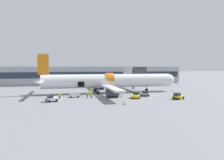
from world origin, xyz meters
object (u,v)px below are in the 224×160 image
baggage_tug_lead (51,99)px  ground_crew_driver (91,95)px  ground_crew_loader_b (60,95)px  baggage_tug_spare (136,95)px  ground_crew_loader_a (91,92)px  baggage_tug_mid (145,94)px  airplane (108,81)px  baggage_cart_loading (75,95)px  baggage_tug_rear (178,96)px  ground_crew_supervisor (87,94)px

baggage_tug_lead → ground_crew_driver: (8.70, 2.79, 0.21)m
ground_crew_loader_b → baggage_tug_spare: bearing=-10.3°
baggage_tug_spare → ground_crew_loader_a: 11.66m
baggage_tug_lead → baggage_tug_spare: size_ratio=0.76×
baggage_tug_mid → airplane: bearing=132.5°
baggage_cart_loading → ground_crew_loader_a: ground_crew_loader_a is taller
baggage_tug_lead → baggage_tug_rear: baggage_tug_rear is taller
ground_crew_loader_b → ground_crew_supervisor: (6.41, 0.55, 0.01)m
airplane → baggage_tug_rear: size_ratio=13.71×
baggage_cart_loading → ground_crew_supervisor: 2.99m
baggage_tug_lead → ground_crew_loader_b: size_ratio=1.75×
baggage_tug_spare → ground_crew_supervisor: (-10.90, 3.68, 0.20)m
baggage_tug_lead → ground_crew_supervisor: size_ratio=1.73×
ground_crew_supervisor → baggage_tug_lead: bearing=-152.6°
airplane → ground_crew_driver: size_ratio=25.78×
baggage_tug_spare → ground_crew_loader_a: bearing=144.9°
airplane → ground_crew_supervisor: bearing=-132.3°
ground_crew_driver → ground_crew_loader_b: bearing=173.5°
ground_crew_loader_b → ground_crew_driver: bearing=-6.5°
baggage_tug_mid → baggage_tug_rear: (5.33, -6.29, 0.04)m
ground_crew_driver → baggage_tug_rear: bearing=-18.2°
baggage_cart_loading → ground_crew_supervisor: size_ratio=2.18×
baggage_tug_lead → ground_crew_supervisor: ground_crew_supervisor is taller
baggage_tug_spare → ground_crew_loader_b: 17.59m
ground_crew_loader_a → ground_crew_supervisor: 3.31m
airplane → ground_crew_supervisor: airplane is taller
baggage_tug_spare → ground_crew_supervisor: 11.51m
baggage_tug_lead → baggage_tug_rear: (27.45, -3.36, 0.00)m
ground_crew_loader_a → ground_crew_driver: (-0.67, -4.37, -0.12)m
ground_crew_driver → baggage_cart_loading: bearing=151.3°
ground_crew_supervisor → baggage_tug_spare: bearing=-18.7°
baggage_tug_spare → baggage_cart_loading: (-13.80, 4.30, -0.14)m
airplane → ground_crew_loader_a: airplane is taller
baggage_tug_rear → ground_crew_loader_a: bearing=149.8°
baggage_tug_lead → ground_crew_loader_a: ground_crew_loader_a is taller
baggage_tug_spare → ground_crew_loader_b: ground_crew_loader_b is taller
airplane → ground_crew_loader_a: 6.96m
baggage_tug_mid → ground_crew_loader_a: ground_crew_loader_a is taller
baggage_tug_mid → baggage_tug_spare: (-3.21, -2.47, 0.04)m
ground_crew_loader_b → baggage_tug_lead: bearing=-113.9°
airplane → ground_crew_loader_a: size_ratio=22.41×
baggage_tug_lead → ground_crew_loader_b: (1.60, 3.60, 0.20)m
ground_crew_loader_a → ground_crew_supervisor: size_ratio=1.15×
ground_crew_driver → ground_crew_loader_a: bearing=81.3°
baggage_cart_loading → ground_crew_driver: size_ratio=2.19×
ground_crew_loader_a → ground_crew_loader_b: ground_crew_loader_a is taller
baggage_cart_loading → ground_crew_supervisor: (2.91, -0.62, 0.34)m
baggage_tug_lead → airplane: bearing=37.9°
baggage_tug_lead → ground_crew_loader_a: size_ratio=1.51×
baggage_tug_rear → ground_crew_loader_b: (-25.85, 6.96, 0.20)m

